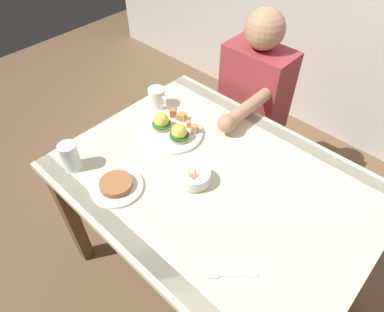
# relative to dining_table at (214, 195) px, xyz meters

# --- Properties ---
(ground_plane) EXTENTS (6.00, 6.00, 0.00)m
(ground_plane) POSITION_rel_dining_table_xyz_m (0.00, 0.00, -0.63)
(ground_plane) COLOR brown
(dining_table) EXTENTS (1.20, 0.90, 0.74)m
(dining_table) POSITION_rel_dining_table_xyz_m (0.00, 0.00, 0.00)
(dining_table) COLOR beige
(dining_table) RESTS_ON ground_plane
(eggs_benedict_plate) EXTENTS (0.27, 0.27, 0.09)m
(eggs_benedict_plate) POSITION_rel_dining_table_xyz_m (-0.31, 0.07, 0.13)
(eggs_benedict_plate) COLOR white
(eggs_benedict_plate) RESTS_ON dining_table
(fruit_bowl) EXTENTS (0.12, 0.12, 0.06)m
(fruit_bowl) POSITION_rel_dining_table_xyz_m (-0.04, -0.07, 0.14)
(fruit_bowl) COLOR white
(fruit_bowl) RESTS_ON dining_table
(coffee_mug) EXTENTS (0.11, 0.08, 0.09)m
(coffee_mug) POSITION_rel_dining_table_xyz_m (-0.50, 0.17, 0.16)
(coffee_mug) COLOR white
(coffee_mug) RESTS_ON dining_table
(fork) EXTENTS (0.13, 0.12, 0.00)m
(fork) POSITION_rel_dining_table_xyz_m (0.29, -0.27, 0.11)
(fork) COLOR silver
(fork) RESTS_ON dining_table
(water_glass_near) EXTENTS (0.07, 0.07, 0.12)m
(water_glass_near) POSITION_rel_dining_table_xyz_m (-0.45, -0.34, 0.16)
(water_glass_near) COLOR silver
(water_glass_near) RESTS_ON dining_table
(side_plate) EXTENTS (0.20, 0.20, 0.04)m
(side_plate) POSITION_rel_dining_table_xyz_m (-0.24, -0.29, 0.12)
(side_plate) COLOR white
(side_plate) RESTS_ON dining_table
(diner_person) EXTENTS (0.34, 0.54, 1.14)m
(diner_person) POSITION_rel_dining_table_xyz_m (-0.25, 0.60, 0.02)
(diner_person) COLOR #33333D
(diner_person) RESTS_ON ground_plane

